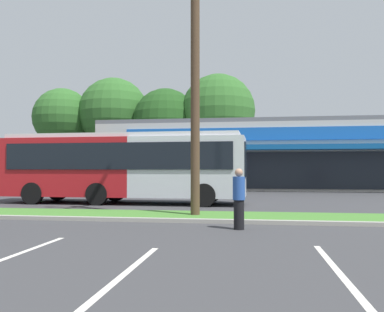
{
  "coord_description": "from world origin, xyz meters",
  "views": [
    {
      "loc": [
        4.88,
        0.56,
        1.63
      ],
      "look_at": [
        2.33,
        18.1,
        2.18
      ],
      "focal_mm": 38.2,
      "sensor_mm": 36.0,
      "label": 1
    }
  ],
  "objects": [
    {
      "name": "storefront_building",
      "position": [
        5.75,
        36.62,
        2.66
      ],
      "size": [
        25.22,
        14.59,
        5.32
      ],
      "color": "#BCB7AD",
      "rests_on": "ground_plane"
    },
    {
      "name": "pedestrian_near_bench",
      "position": [
        4.55,
        11.61,
        0.82
      ],
      "size": [
        0.33,
        0.33,
        1.63
      ],
      "rotation": [
        0.0,
        0.0,
        2.13
      ],
      "color": "black",
      "rests_on": "ground_plane"
    },
    {
      "name": "parking_stripe_3",
      "position": [
        6.23,
        7.08,
        0.0
      ],
      "size": [
        0.12,
        4.8,
        0.01
      ],
      "primitive_type": "cube",
      "color": "silver",
      "rests_on": "ground_plane"
    },
    {
      "name": "curb_lip",
      "position": [
        0.0,
        12.78,
        0.06
      ],
      "size": [
        56.0,
        0.24,
        0.12
      ],
      "primitive_type": "cube",
      "color": "#99968C",
      "rests_on": "ground_plane"
    },
    {
      "name": "grass_median",
      "position": [
        0.0,
        14.0,
        0.06
      ],
      "size": [
        56.0,
        2.2,
        0.12
      ],
      "primitive_type": "cube",
      "color": "#427A2D",
      "rests_on": "ground_plane"
    },
    {
      "name": "tree_mid",
      "position": [
        1.3,
        45.19,
        7.98
      ],
      "size": [
        8.08,
        8.08,
        12.03
      ],
      "color": "#473323",
      "rests_on": "ground_plane"
    },
    {
      "name": "tree_mid_left",
      "position": [
        -4.68,
        45.46,
        6.97
      ],
      "size": [
        7.36,
        7.36,
        10.66
      ],
      "color": "#473323",
      "rests_on": "ground_plane"
    },
    {
      "name": "city_bus",
      "position": [
        -1.04,
        19.09,
        1.76
      ],
      "size": [
        11.42,
        2.86,
        3.25
      ],
      "rotation": [
        0.0,
        0.0,
        -0.02
      ],
      "color": "#AD191E",
      "rests_on": "ground_plane"
    },
    {
      "name": "parking_stripe_1",
      "position": [
        0.46,
        7.26,
        0.0
      ],
      "size": [
        0.12,
        4.8,
        0.01
      ],
      "primitive_type": "cube",
      "color": "silver",
      "rests_on": "ground_plane"
    },
    {
      "name": "tree_far_left",
      "position": [
        -17.33,
        46.16,
        7.71
      ],
      "size": [
        6.89,
        6.89,
        11.17
      ],
      "color": "#473323",
      "rests_on": "ground_plane"
    },
    {
      "name": "parking_stripe_2",
      "position": [
        2.93,
        6.36,
        0.0
      ],
      "size": [
        0.12,
        4.8,
        0.01
      ],
      "primitive_type": "cube",
      "color": "silver",
      "rests_on": "ground_plane"
    },
    {
      "name": "car_1",
      "position": [
        -9.55,
        25.29,
        0.78
      ],
      "size": [
        4.68,
        1.93,
        1.52
      ],
      "rotation": [
        0.0,
        0.0,
        3.14
      ],
      "color": "navy",
      "rests_on": "ground_plane"
    },
    {
      "name": "tree_left",
      "position": [
        -11.22,
        46.83,
        8.24
      ],
      "size": [
        8.21,
        8.21,
        12.36
      ],
      "color": "#473323",
      "rests_on": "ground_plane"
    },
    {
      "name": "utility_pole",
      "position": [
        2.92,
        13.92,
        5.92
      ],
      "size": [
        3.15,
        2.37,
        11.13
      ],
      "color": "#4C3826",
      "rests_on": "ground_plane"
    }
  ]
}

